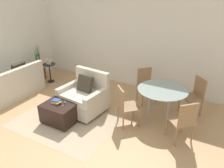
% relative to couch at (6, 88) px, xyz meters
% --- Properties ---
extents(ground_plane, '(20.00, 20.00, 0.00)m').
position_rel_couch_xyz_m(ground_plane, '(2.27, -1.00, -0.29)').
color(ground_plane, tan).
extents(wall_back, '(12.00, 0.06, 2.75)m').
position_rel_couch_xyz_m(wall_back, '(2.27, 2.46, 1.08)').
color(wall_back, silver).
rests_on(wall_back, ground_plane).
extents(wall_left, '(0.06, 12.00, 2.75)m').
position_rel_couch_xyz_m(wall_left, '(-0.58, 0.50, 1.08)').
color(wall_left, silver).
rests_on(wall_left, ground_plane).
extents(area_rug, '(2.24, 1.58, 0.01)m').
position_rel_couch_xyz_m(area_rug, '(2.11, -0.17, -0.29)').
color(area_rug, tan).
rests_on(area_rug, ground_plane).
extents(couch, '(0.91, 2.02, 0.89)m').
position_rel_couch_xyz_m(couch, '(0.00, 0.00, 0.00)').
color(couch, beige).
rests_on(couch, ground_plane).
extents(armchair, '(1.06, 0.99, 0.97)m').
position_rel_couch_xyz_m(armchair, '(2.21, 0.49, 0.07)').
color(armchair, beige).
rests_on(armchair, ground_plane).
extents(ottoman, '(0.72, 0.59, 0.46)m').
position_rel_couch_xyz_m(ottoman, '(2.03, -0.18, -0.05)').
color(ottoman, black).
rests_on(ottoman, ground_plane).
extents(book_stack, '(0.24, 0.18, 0.07)m').
position_rel_couch_xyz_m(book_stack, '(1.94, -0.18, 0.20)').
color(book_stack, beige).
rests_on(book_stack, ottoman).
extents(tv_remote_primary, '(0.13, 0.16, 0.01)m').
position_rel_couch_xyz_m(tv_remote_primary, '(2.11, -0.08, 0.17)').
color(tv_remote_primary, '#333338').
rests_on(tv_remote_primary, ottoman).
extents(tv_remote_secondary, '(0.08, 0.15, 0.01)m').
position_rel_couch_xyz_m(tv_remote_secondary, '(2.15, -0.18, 0.17)').
color(tv_remote_secondary, '#333338').
rests_on(tv_remote_secondary, ottoman).
extents(potted_plant, '(0.37, 0.37, 1.24)m').
position_rel_couch_xyz_m(potted_plant, '(-0.23, 1.44, -0.01)').
color(potted_plant, brown).
rests_on(potted_plant, ground_plane).
extents(side_table, '(0.40, 0.40, 0.59)m').
position_rel_couch_xyz_m(side_table, '(0.23, 1.41, 0.12)').
color(side_table, black).
rests_on(side_table, ground_plane).
extents(picture_frame, '(0.18, 0.06, 0.15)m').
position_rel_couch_xyz_m(picture_frame, '(0.23, 1.41, 0.37)').
color(picture_frame, silver).
rests_on(picture_frame, side_table).
extents(dining_table, '(1.10, 1.10, 0.75)m').
position_rel_couch_xyz_m(dining_table, '(3.94, 1.03, 0.37)').
color(dining_table, '#8C9E99').
rests_on(dining_table, ground_plane).
extents(dining_chair_near_left, '(0.59, 0.59, 0.90)m').
position_rel_couch_xyz_m(dining_chair_near_left, '(3.33, 0.42, 0.22)').
color(dining_chair_near_left, '#93704C').
rests_on(dining_chair_near_left, ground_plane).
extents(dining_chair_near_right, '(0.59, 0.59, 0.90)m').
position_rel_couch_xyz_m(dining_chair_near_right, '(4.56, 0.42, 0.22)').
color(dining_chair_near_right, '#93704C').
rests_on(dining_chair_near_right, ground_plane).
extents(dining_chair_far_left, '(0.59, 0.59, 0.90)m').
position_rel_couch_xyz_m(dining_chair_far_left, '(3.33, 1.64, 0.22)').
color(dining_chair_far_left, '#93704C').
rests_on(dining_chair_far_left, ground_plane).
extents(dining_chair_far_right, '(0.59, 0.59, 0.90)m').
position_rel_couch_xyz_m(dining_chair_far_right, '(4.56, 1.64, 0.22)').
color(dining_chair_far_right, '#93704C').
rests_on(dining_chair_far_right, ground_plane).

